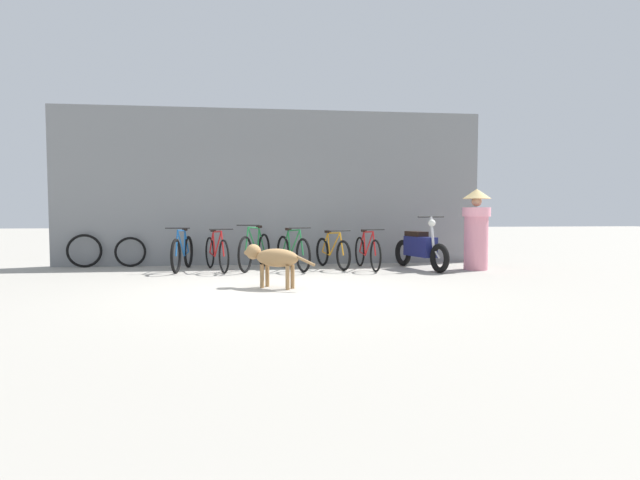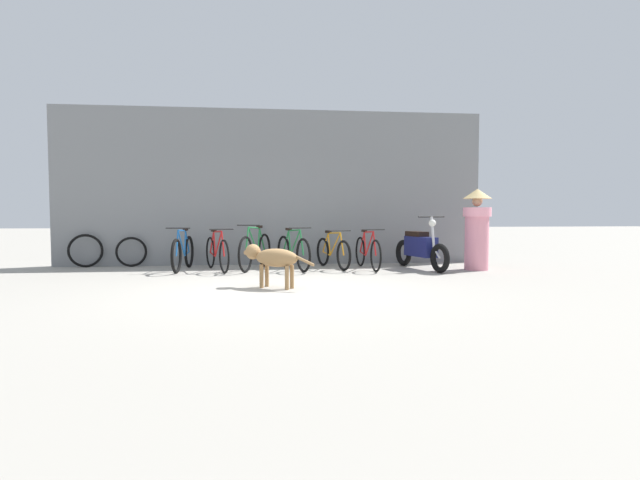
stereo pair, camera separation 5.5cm
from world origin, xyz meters
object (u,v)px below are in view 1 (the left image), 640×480
(motorcycle, at_px, (420,248))
(person_in_robes, at_px, (476,227))
(bicycle_1, at_px, (216,253))
(spare_tire_left, at_px, (84,251))
(bicycle_5, at_px, (367,252))
(stray_dog, at_px, (273,258))
(spare_tire_right, at_px, (130,252))
(bicycle_0, at_px, (182,253))
(bicycle_3, at_px, (293,252))
(bicycle_4, at_px, (332,252))
(bicycle_2, at_px, (255,251))

(motorcycle, relative_size, person_in_robes, 1.16)
(bicycle_1, bearing_deg, spare_tire_left, -127.40)
(bicycle_5, relative_size, stray_dog, 1.56)
(motorcycle, bearing_deg, spare_tire_left, -113.57)
(spare_tire_right, bearing_deg, person_in_robes, -10.85)
(bicycle_0, distance_m, motorcycle, 4.71)
(bicycle_3, distance_m, motorcycle, 2.55)
(stray_dog, bearing_deg, spare_tire_left, -8.41)
(bicycle_0, distance_m, bicycle_3, 2.16)
(bicycle_0, relative_size, stray_dog, 1.55)
(bicycle_0, relative_size, bicycle_4, 1.06)
(bicycle_2, relative_size, stray_dog, 1.57)
(bicycle_2, xyz_separation_m, person_in_robes, (4.35, -0.54, 0.47))
(bicycle_5, distance_m, person_in_robes, 2.20)
(bicycle_0, distance_m, stray_dog, 3.01)
(person_in_robes, xyz_separation_m, spare_tire_right, (-6.93, 1.33, -0.53))
(bicycle_3, height_order, bicycle_4, bicycle_3)
(bicycle_1, distance_m, bicycle_2, 0.75)
(bicycle_2, height_order, spare_tire_left, bicycle_2)
(bicycle_4, bearing_deg, bicycle_2, -104.52)
(bicycle_0, bearing_deg, person_in_robes, 89.41)
(bicycle_0, height_order, spare_tire_right, bicycle_0)
(bicycle_2, bearing_deg, bicycle_4, 111.97)
(bicycle_1, xyz_separation_m, stray_dog, (1.03, -2.37, 0.10))
(spare_tire_left, bearing_deg, bicycle_3, -11.62)
(bicycle_2, distance_m, spare_tire_right, 2.70)
(bicycle_3, bearing_deg, bicycle_4, 82.14)
(person_in_robes, bearing_deg, bicycle_5, 26.87)
(bicycle_0, height_order, bicycle_5, bicycle_0)
(bicycle_1, distance_m, person_in_robes, 5.14)
(bicycle_0, xyz_separation_m, bicycle_1, (0.66, -0.11, 0.00))
(bicycle_1, bearing_deg, stray_dog, 3.58)
(spare_tire_right, bearing_deg, motorcycle, -10.64)
(bicycle_5, height_order, motorcycle, motorcycle)
(stray_dog, bearing_deg, bicycle_1, -34.32)
(person_in_robes, height_order, spare_tire_right, person_in_robes)
(bicycle_3, distance_m, bicycle_5, 1.50)
(bicycle_4, bearing_deg, stray_dog, -43.67)
(bicycle_1, xyz_separation_m, spare_tire_left, (-2.75, 0.86, -0.00))
(stray_dog, bearing_deg, spare_tire_right, -16.36)
(bicycle_0, bearing_deg, motorcycle, 90.87)
(bicycle_2, bearing_deg, bicycle_3, 102.45)
(bicycle_1, relative_size, bicycle_2, 0.94)
(bicycle_5, bearing_deg, bicycle_1, -96.88)
(bicycle_3, distance_m, spare_tire_left, 4.32)
(bicycle_4, relative_size, spare_tire_right, 2.48)
(bicycle_5, bearing_deg, person_in_robes, 74.55)
(bicycle_5, height_order, spare_tire_right, bicycle_5)
(bicycle_2, bearing_deg, person_in_robes, 102.58)
(bicycle_3, relative_size, spare_tire_right, 2.58)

